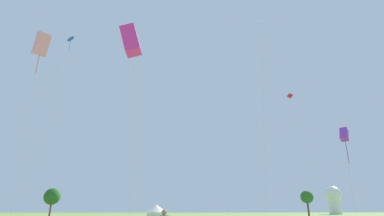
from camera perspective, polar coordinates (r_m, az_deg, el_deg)
name	(u,v)px	position (r m, az deg, el deg)	size (l,w,h in m)	color
kite_red_diamond	(292,103)	(64.31, 19.00, 0.99)	(2.93, 1.49, 25.23)	red
kite_magenta_box	(131,41)	(29.53, -11.95, 12.83)	(2.43, 2.36, 18.83)	#E02DA3
kite_blue_parafoil	(70,40)	(53.43, -22.77, 12.26)	(2.59, 3.48, 28.93)	blue
kite_purple_box	(344,135)	(38.92, 27.72, -4.65)	(2.74, 3.13, 11.05)	purple
kite_pink_box	(41,45)	(33.21, -27.48, 11.01)	(2.05, 2.59, 18.57)	pink
festival_tent_center	(156,211)	(60.46, -7.11, -19.43)	(4.24, 4.24, 2.75)	white
observatory_dome	(334,199)	(134.71, 26.09, -15.70)	(6.40, 6.40, 10.80)	white
tree_distant_left	(52,197)	(90.20, -25.79, -15.41)	(4.30, 4.30, 7.29)	brown
tree_distant_right	(307,197)	(77.92, 21.64, -16.00)	(2.98, 2.98, 6.13)	brown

